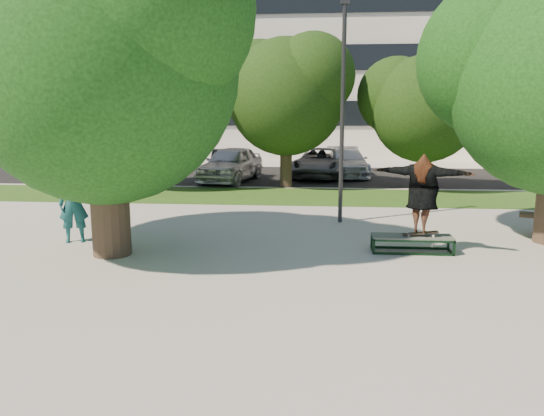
# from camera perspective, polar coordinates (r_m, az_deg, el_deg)

# --- Properties ---
(ground) EXTENTS (120.00, 120.00, 0.00)m
(ground) POSITION_cam_1_polar(r_m,az_deg,el_deg) (10.60, 2.89, -6.98)
(ground) COLOR #A39E96
(ground) RESTS_ON ground
(grass_strip) EXTENTS (30.00, 4.00, 0.02)m
(grass_strip) POSITION_cam_1_polar(r_m,az_deg,el_deg) (19.87, 6.82, 1.20)
(grass_strip) COLOR #214914
(grass_strip) RESTS_ON ground
(asphalt_strip) EXTENTS (40.00, 8.00, 0.01)m
(asphalt_strip) POSITION_cam_1_polar(r_m,az_deg,el_deg) (26.30, 4.22, 3.49)
(asphalt_strip) COLOR black
(asphalt_strip) RESTS_ON ground
(tree_left) EXTENTS (6.96, 5.95, 7.12)m
(tree_left) POSITION_cam_1_polar(r_m,az_deg,el_deg) (12.19, -18.13, 15.83)
(tree_left) COLOR #38281E
(tree_left) RESTS_ON ground
(bg_tree_left) EXTENTS (5.28, 4.51, 5.77)m
(bg_tree_left) POSITION_cam_1_polar(r_m,az_deg,el_deg) (22.29, -13.35, 11.60)
(bg_tree_left) COLOR #38281E
(bg_tree_left) RESTS_ON ground
(bg_tree_mid) EXTENTS (5.76, 4.92, 6.24)m
(bg_tree_mid) POSITION_cam_1_polar(r_m,az_deg,el_deg) (22.25, 1.36, 12.61)
(bg_tree_mid) COLOR #38281E
(bg_tree_mid) RESTS_ON ground
(bg_tree_right) EXTENTS (5.04, 4.31, 5.43)m
(bg_tree_right) POSITION_cam_1_polar(r_m,az_deg,el_deg) (22.06, 15.97, 10.87)
(bg_tree_right) COLOR #38281E
(bg_tree_right) RESTS_ON ground
(lamppost) EXTENTS (0.25, 0.15, 6.11)m
(lamppost) POSITION_cam_1_polar(r_m,az_deg,el_deg) (15.12, 7.59, 10.27)
(lamppost) COLOR #2D2D30
(lamppost) RESTS_ON ground
(office_building) EXTENTS (30.00, 14.12, 16.00)m
(office_building) POSITION_cam_1_polar(r_m,az_deg,el_deg) (42.43, 1.90, 16.96)
(office_building) COLOR beige
(office_building) RESTS_ON ground
(grind_box) EXTENTS (1.80, 0.60, 0.38)m
(grind_box) POSITION_cam_1_polar(r_m,az_deg,el_deg) (12.47, 14.80, -3.75)
(grind_box) COLOR black
(grind_box) RESTS_ON ground
(skater_rig) EXTENTS (2.25, 1.38, 1.86)m
(skater_rig) POSITION_cam_1_polar(r_m,az_deg,el_deg) (12.28, 15.88, 1.47)
(skater_rig) COLOR white
(skater_rig) RESTS_ON grind_box
(bystander) EXTENTS (0.80, 0.66, 1.90)m
(bystander) POSITION_cam_1_polar(r_m,az_deg,el_deg) (13.70, -20.57, 0.43)
(bystander) COLOR #175157
(bystander) RESTS_ON ground
(car_silver_a) EXTENTS (2.77, 4.98, 1.60)m
(car_silver_a) POSITION_cam_1_polar(r_m,az_deg,el_deg) (24.05, -4.45, 4.74)
(car_silver_a) COLOR silver
(car_silver_a) RESTS_ON asphalt_strip
(car_dark) EXTENTS (1.73, 4.27, 1.38)m
(car_dark) POSITION_cam_1_polar(r_m,az_deg,el_deg) (25.11, -4.73, 4.72)
(car_dark) COLOR black
(car_dark) RESTS_ON asphalt_strip
(car_grey) EXTENTS (3.00, 5.27, 1.39)m
(car_grey) POSITION_cam_1_polar(r_m,az_deg,el_deg) (25.72, 5.23, 4.86)
(car_grey) COLOR #5C5C61
(car_grey) RESTS_ON asphalt_strip
(car_silver_b) EXTENTS (2.16, 4.80, 1.36)m
(car_silver_b) POSITION_cam_1_polar(r_m,az_deg,el_deg) (26.29, 8.01, 4.90)
(car_silver_b) COLOR silver
(car_silver_b) RESTS_ON asphalt_strip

